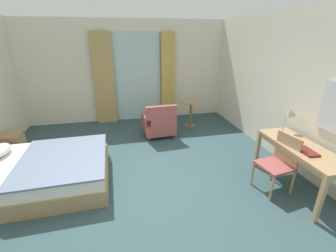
{
  "coord_description": "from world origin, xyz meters",
  "views": [
    {
      "loc": [
        -0.33,
        -3.29,
        2.38
      ],
      "look_at": [
        0.57,
        0.71,
        0.75
      ],
      "focal_mm": 24.27,
      "sensor_mm": 36.0,
      "label": 1
    }
  ],
  "objects_px": {
    "desk_lamp": "(290,115)",
    "armchair_by_window": "(159,123)",
    "closed_book": "(307,151)",
    "writing_desk": "(302,152)",
    "nightstand": "(12,145)",
    "bed": "(39,172)",
    "round_cafe_table": "(191,108)",
    "desk_chair": "(280,160)"
  },
  "relations": [
    {
      "from": "writing_desk",
      "to": "closed_book",
      "type": "distance_m",
      "value": 0.22
    },
    {
      "from": "round_cafe_table",
      "to": "closed_book",
      "type": "bearing_deg",
      "value": -76.75
    },
    {
      "from": "desk_lamp",
      "to": "closed_book",
      "type": "xyz_separation_m",
      "value": [
        -0.23,
        -0.73,
        -0.32
      ]
    },
    {
      "from": "desk_chair",
      "to": "desk_lamp",
      "type": "height_order",
      "value": "desk_lamp"
    },
    {
      "from": "desk_chair",
      "to": "desk_lamp",
      "type": "relative_size",
      "value": 2.06
    },
    {
      "from": "writing_desk",
      "to": "armchair_by_window",
      "type": "xyz_separation_m",
      "value": [
        -1.83,
        2.57,
        -0.33
      ]
    },
    {
      "from": "writing_desk",
      "to": "desk_lamp",
      "type": "xyz_separation_m",
      "value": [
        0.15,
        0.56,
        0.42
      ]
    },
    {
      "from": "closed_book",
      "to": "round_cafe_table",
      "type": "height_order",
      "value": "closed_book"
    },
    {
      "from": "nightstand",
      "to": "writing_desk",
      "type": "height_order",
      "value": "writing_desk"
    },
    {
      "from": "desk_lamp",
      "to": "round_cafe_table",
      "type": "relative_size",
      "value": 0.63
    },
    {
      "from": "desk_chair",
      "to": "writing_desk",
      "type": "bearing_deg",
      "value": -7.77
    },
    {
      "from": "writing_desk",
      "to": "round_cafe_table",
      "type": "relative_size",
      "value": 2.1
    },
    {
      "from": "desk_chair",
      "to": "armchair_by_window",
      "type": "xyz_separation_m",
      "value": [
        -1.5,
        2.52,
        -0.19
      ]
    },
    {
      "from": "closed_book",
      "to": "round_cafe_table",
      "type": "bearing_deg",
      "value": 105.93
    },
    {
      "from": "nightstand",
      "to": "armchair_by_window",
      "type": "bearing_deg",
      "value": 4.87
    },
    {
      "from": "armchair_by_window",
      "to": "desk_lamp",
      "type": "bearing_deg",
      "value": -45.39
    },
    {
      "from": "nightstand",
      "to": "desk_chair",
      "type": "distance_m",
      "value": 5.25
    },
    {
      "from": "desk_lamp",
      "to": "closed_book",
      "type": "relative_size",
      "value": 1.37
    },
    {
      "from": "bed",
      "to": "armchair_by_window",
      "type": "bearing_deg",
      "value": 33.9
    },
    {
      "from": "bed",
      "to": "desk_lamp",
      "type": "distance_m",
      "value": 4.43
    },
    {
      "from": "writing_desk",
      "to": "desk_chair",
      "type": "bearing_deg",
      "value": 172.23
    },
    {
      "from": "closed_book",
      "to": "nightstand",
      "type": "bearing_deg",
      "value": 156.35
    },
    {
      "from": "writing_desk",
      "to": "armchair_by_window",
      "type": "height_order",
      "value": "armchair_by_window"
    },
    {
      "from": "desk_lamp",
      "to": "armchair_by_window",
      "type": "relative_size",
      "value": 0.53
    },
    {
      "from": "nightstand",
      "to": "desk_chair",
      "type": "relative_size",
      "value": 0.49
    },
    {
      "from": "bed",
      "to": "nightstand",
      "type": "height_order",
      "value": "bed"
    },
    {
      "from": "writing_desk",
      "to": "armchair_by_window",
      "type": "relative_size",
      "value": 1.78
    },
    {
      "from": "writing_desk",
      "to": "desk_chair",
      "type": "distance_m",
      "value": 0.37
    },
    {
      "from": "bed",
      "to": "armchair_by_window",
      "type": "relative_size",
      "value": 2.51
    },
    {
      "from": "nightstand",
      "to": "desk_chair",
      "type": "height_order",
      "value": "desk_chair"
    },
    {
      "from": "nightstand",
      "to": "desk_chair",
      "type": "xyz_separation_m",
      "value": [
        4.73,
        -2.25,
        0.3
      ]
    },
    {
      "from": "desk_chair",
      "to": "closed_book",
      "type": "height_order",
      "value": "desk_chair"
    },
    {
      "from": "bed",
      "to": "round_cafe_table",
      "type": "height_order",
      "value": "bed"
    },
    {
      "from": "round_cafe_table",
      "to": "bed",
      "type": "bearing_deg",
      "value": -148.17
    },
    {
      "from": "nightstand",
      "to": "round_cafe_table",
      "type": "distance_m",
      "value": 4.3
    },
    {
      "from": "bed",
      "to": "writing_desk",
      "type": "bearing_deg",
      "value": -13.27
    },
    {
      "from": "nightstand",
      "to": "closed_book",
      "type": "relative_size",
      "value": 1.39
    },
    {
      "from": "bed",
      "to": "writing_desk",
      "type": "height_order",
      "value": "bed"
    },
    {
      "from": "desk_lamp",
      "to": "armchair_by_window",
      "type": "bearing_deg",
      "value": 134.61
    },
    {
      "from": "closed_book",
      "to": "round_cafe_table",
      "type": "distance_m",
      "value": 3.33
    },
    {
      "from": "desk_chair",
      "to": "desk_lamp",
      "type": "bearing_deg",
      "value": 46.91
    },
    {
      "from": "desk_chair",
      "to": "desk_lamp",
      "type": "xyz_separation_m",
      "value": [
        0.48,
        0.52,
        0.57
      ]
    }
  ]
}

